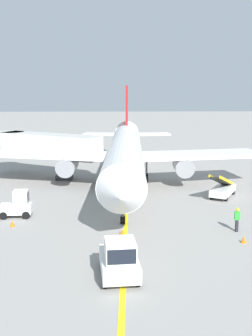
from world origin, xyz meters
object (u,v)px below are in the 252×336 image
(airliner, at_px, (125,152))
(ground_crew_marshaller, at_px, (237,219))
(safety_cone_wingtip_right, at_px, (12,223))
(belt_loader_forward_hold, at_px, (223,189))
(baggage_tug_near_wing, at_px, (18,205))
(jet_bridge, at_px, (40,145))
(safety_cone_nose_right, at_px, (122,232))
(pushback_tug, at_px, (119,260))
(safety_cone_wingtip_left, at_px, (244,239))

(airliner, height_order, ground_crew_marshaller, airliner)
(airliner, distance_m, safety_cone_wingtip_right, 15.34)
(belt_loader_forward_hold, bearing_deg, baggage_tug_near_wing, -162.60)
(airliner, distance_m, jet_bridge, 10.35)
(ground_crew_marshaller, distance_m, safety_cone_nose_right, 7.95)
(pushback_tug, xyz_separation_m, belt_loader_forward_hold, (9.56, 15.94, -0.22))
(ground_crew_marshaller, xyz_separation_m, safety_cone_wingtip_right, (-15.71, 1.52, -0.69))
(baggage_tug_near_wing, xyz_separation_m, safety_cone_wingtip_left, (15.63, -5.86, -0.71))
(belt_loader_forward_hold, xyz_separation_m, safety_cone_wingtip_left, (-1.57, -11.25, -0.56))
(jet_bridge, xyz_separation_m, belt_loader_forward_hold, (17.98, -9.40, -2.77))
(airliner, xyz_separation_m, baggage_tug_near_wing, (-8.50, -10.19, -2.49))
(safety_cone_wingtip_left, relative_size, safety_cone_wingtip_right, 1.00)
(airliner, xyz_separation_m, safety_cone_wingtip_left, (7.13, -16.05, -3.20))
(belt_loader_forward_hold, distance_m, safety_cone_nose_right, 13.41)
(safety_cone_nose_right, xyz_separation_m, safety_cone_wingtip_right, (-7.81, 2.02, 0.00))
(jet_bridge, relative_size, ground_crew_marshaller, 7.33)
(airliner, xyz_separation_m, belt_loader_forward_hold, (8.70, -4.80, -2.64))
(ground_crew_marshaller, bearing_deg, safety_cone_wingtip_left, -94.57)
(jet_bridge, distance_m, safety_cone_wingtip_right, 17.37)
(belt_loader_forward_hold, distance_m, safety_cone_wingtip_right, 18.74)
(safety_cone_nose_right, bearing_deg, jet_bridge, 114.49)
(baggage_tug_near_wing, bearing_deg, jet_bridge, 93.02)
(pushback_tug, bearing_deg, baggage_tug_near_wing, 125.90)
(jet_bridge, distance_m, safety_cone_wingtip_left, 26.58)
(belt_loader_forward_hold, height_order, ground_crew_marshaller, belt_loader_forward_hold)
(ground_crew_marshaller, bearing_deg, jet_bridge, 131.79)
(safety_cone_wingtip_right, bearing_deg, safety_cone_nose_right, -14.50)
(belt_loader_forward_hold, relative_size, safety_cone_wingtip_right, 11.31)
(safety_cone_nose_right, relative_size, safety_cone_wingtip_right, 1.00)
(jet_bridge, distance_m, belt_loader_forward_hold, 20.47)
(baggage_tug_near_wing, xyz_separation_m, ground_crew_marshaller, (15.80, -3.76, -0.02))
(airliner, xyz_separation_m, pushback_tug, (-0.86, -20.74, -2.42))
(jet_bridge, height_order, safety_cone_wingtip_right, jet_bridge)
(jet_bridge, xyz_separation_m, baggage_tug_near_wing, (0.78, -14.79, -2.62))
(airliner, xyz_separation_m, safety_cone_wingtip_right, (-8.41, -12.43, -3.20))
(airliner, distance_m, safety_cone_nose_right, 14.81)
(airliner, distance_m, pushback_tug, 20.90)
(safety_cone_nose_right, height_order, safety_cone_wingtip_left, same)
(airliner, relative_size, safety_cone_wingtip_right, 80.23)
(jet_bridge, xyz_separation_m, ground_crew_marshaller, (16.58, -18.54, -2.63))
(belt_loader_forward_hold, relative_size, safety_cone_wingtip_left, 11.31)
(safety_cone_nose_right, distance_m, safety_cone_wingtip_left, 7.89)
(jet_bridge, bearing_deg, airliner, -26.38)
(belt_loader_forward_hold, distance_m, safety_cone_wingtip_left, 11.37)
(jet_bridge, bearing_deg, safety_cone_wingtip_right, -87.08)
(belt_loader_forward_hold, height_order, safety_cone_wingtip_left, belt_loader_forward_hold)
(airliner, bearing_deg, belt_loader_forward_hold, -28.89)
(baggage_tug_near_wing, relative_size, safety_cone_wingtip_left, 5.60)
(airliner, height_order, belt_loader_forward_hold, airliner)
(safety_cone_wingtip_right, bearing_deg, belt_loader_forward_hold, 24.02)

